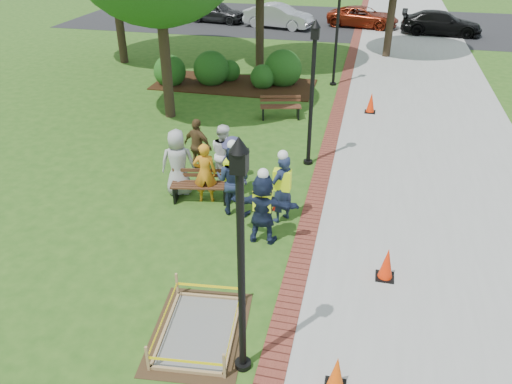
% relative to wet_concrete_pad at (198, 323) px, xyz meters
% --- Properties ---
extents(ground, '(100.00, 100.00, 0.00)m').
position_rel_wet_concrete_pad_xyz_m(ground, '(-0.27, 2.43, -0.23)').
color(ground, '#285116').
rests_on(ground, ground).
extents(sidewalk, '(6.00, 60.00, 0.02)m').
position_rel_wet_concrete_pad_xyz_m(sidewalk, '(4.73, 12.43, -0.22)').
color(sidewalk, '#9E9E99').
rests_on(sidewalk, ground).
extents(brick_edging, '(0.50, 60.00, 0.03)m').
position_rel_wet_concrete_pad_xyz_m(brick_edging, '(1.48, 12.43, -0.22)').
color(brick_edging, maroon).
rests_on(brick_edging, ground).
extents(mulch_bed, '(7.00, 3.00, 0.05)m').
position_rel_wet_concrete_pad_xyz_m(mulch_bed, '(-3.27, 14.43, -0.21)').
color(mulch_bed, '#381E0F').
rests_on(mulch_bed, ground).
extents(parking_lot, '(36.00, 12.00, 0.01)m').
position_rel_wet_concrete_pad_xyz_m(parking_lot, '(-0.27, 29.43, -0.23)').
color(parking_lot, black).
rests_on(parking_lot, ground).
extents(wet_concrete_pad, '(1.93, 2.47, 0.55)m').
position_rel_wet_concrete_pad_xyz_m(wet_concrete_pad, '(0.00, 0.00, 0.00)').
color(wet_concrete_pad, '#47331E').
rests_on(wet_concrete_pad, ground).
extents(bench_near, '(1.60, 0.77, 0.83)m').
position_rel_wet_concrete_pad_xyz_m(bench_near, '(-1.50, 4.57, 0.03)').
color(bench_near, '#53351C').
rests_on(bench_near, ground).
extents(bench_far, '(1.57, 0.84, 0.81)m').
position_rel_wet_concrete_pad_xyz_m(bench_far, '(-0.54, 10.95, 0.02)').
color(bench_far, brown).
rests_on(bench_far, ground).
extents(cone_front, '(0.35, 0.35, 0.69)m').
position_rel_wet_concrete_pad_xyz_m(cone_front, '(2.55, -0.66, 0.10)').
color(cone_front, black).
rests_on(cone_front, ground).
extents(cone_back, '(0.38, 0.38, 0.76)m').
position_rel_wet_concrete_pad_xyz_m(cone_back, '(3.32, 2.37, 0.13)').
color(cone_back, black).
rests_on(cone_back, ground).
extents(cone_far, '(0.40, 0.40, 0.79)m').
position_rel_wet_concrete_pad_xyz_m(cone_far, '(2.69, 12.30, 0.15)').
color(cone_far, black).
rests_on(cone_far, ground).
extents(toolbox, '(0.45, 0.35, 0.20)m').
position_rel_wet_concrete_pad_xyz_m(toolbox, '(0.32, 4.52, -0.14)').
color(toolbox, '#A7130C').
rests_on(toolbox, ground).
extents(lamp_near, '(0.28, 0.28, 4.26)m').
position_rel_wet_concrete_pad_xyz_m(lamp_near, '(0.98, -0.57, 2.25)').
color(lamp_near, black).
rests_on(lamp_near, ground).
extents(lamp_mid, '(0.28, 0.28, 4.26)m').
position_rel_wet_concrete_pad_xyz_m(lamp_mid, '(0.98, 7.43, 2.25)').
color(lamp_mid, black).
rests_on(lamp_mid, ground).
extents(lamp_far, '(0.28, 0.28, 4.26)m').
position_rel_wet_concrete_pad_xyz_m(lamp_far, '(0.98, 15.43, 2.25)').
color(lamp_far, black).
rests_on(lamp_far, ground).
extents(shrub_a, '(1.40, 1.40, 1.40)m').
position_rel_wet_concrete_pad_xyz_m(shrub_a, '(-6.03, 13.88, -0.23)').
color(shrub_a, '#214B15').
rests_on(shrub_a, ground).
extents(shrub_b, '(1.56, 1.56, 1.56)m').
position_rel_wet_concrete_pad_xyz_m(shrub_b, '(-4.30, 14.41, -0.23)').
color(shrub_b, '#214B15').
rests_on(shrub_b, ground).
extents(shrub_c, '(1.07, 1.07, 1.07)m').
position_rel_wet_concrete_pad_xyz_m(shrub_c, '(-1.97, 14.38, -0.23)').
color(shrub_c, '#214B15').
rests_on(shrub_c, ground).
extents(shrub_d, '(1.65, 1.65, 1.65)m').
position_rel_wet_concrete_pad_xyz_m(shrub_d, '(-1.21, 15.02, -0.23)').
color(shrub_d, '#214B15').
rests_on(shrub_d, ground).
extents(shrub_e, '(0.99, 0.99, 0.99)m').
position_rel_wet_concrete_pad_xyz_m(shrub_e, '(-3.67, 15.05, -0.23)').
color(shrub_e, '#214B15').
rests_on(shrub_e, ground).
extents(casual_person_a, '(0.68, 0.54, 1.84)m').
position_rel_wet_concrete_pad_xyz_m(casual_person_a, '(-2.18, 4.82, 0.69)').
color(casual_person_a, '#A0A0A0').
rests_on(casual_person_a, ground).
extents(casual_person_b, '(0.60, 0.46, 1.65)m').
position_rel_wet_concrete_pad_xyz_m(casual_person_b, '(-1.36, 4.59, 0.59)').
color(casual_person_b, orange).
rests_on(casual_person_b, ground).
extents(casual_person_c, '(0.63, 0.64, 1.71)m').
position_rel_wet_concrete_pad_xyz_m(casual_person_c, '(-1.18, 5.77, 0.62)').
color(casual_person_c, white).
rests_on(casual_person_c, ground).
extents(casual_person_d, '(0.61, 0.49, 1.64)m').
position_rel_wet_concrete_pad_xyz_m(casual_person_d, '(-2.09, 6.18, 0.59)').
color(casual_person_d, brown).
rests_on(casual_person_d, ground).
extents(casual_person_e, '(0.64, 0.63, 1.70)m').
position_rel_wet_concrete_pad_xyz_m(casual_person_e, '(-0.71, 5.06, 0.61)').
color(casual_person_e, '#36365F').
rests_on(casual_person_e, ground).
extents(hivis_worker_a, '(0.56, 0.37, 1.89)m').
position_rel_wet_concrete_pad_xyz_m(hivis_worker_a, '(0.51, 3.14, 0.70)').
color(hivis_worker_a, '#171F3E').
rests_on(hivis_worker_a, ground).
extents(hivis_worker_b, '(0.63, 0.67, 1.92)m').
position_rel_wet_concrete_pad_xyz_m(hivis_worker_b, '(0.77, 4.12, 0.71)').
color(hivis_worker_b, '#1A1A43').
rests_on(hivis_worker_b, ground).
extents(hivis_worker_c, '(0.64, 0.46, 2.01)m').
position_rel_wet_concrete_pad_xyz_m(hivis_worker_c, '(-0.49, 4.21, 0.76)').
color(hivis_worker_c, '#1B2747').
rests_on(hivis_worker_c, ground).
extents(parked_car_a, '(2.70, 4.90, 1.52)m').
position_rel_wet_concrete_pad_xyz_m(parked_car_a, '(-8.13, 27.61, -0.23)').
color(parked_car_a, black).
rests_on(parked_car_a, ground).
extents(parked_car_b, '(3.14, 5.26, 1.60)m').
position_rel_wet_concrete_pad_xyz_m(parked_car_b, '(-3.66, 26.74, -0.23)').
color(parked_car_b, '#B8B8BD').
rests_on(parked_car_b, ground).
extents(parked_car_c, '(2.53, 4.49, 1.38)m').
position_rel_wet_concrete_pad_xyz_m(parked_car_c, '(1.66, 28.30, -0.23)').
color(parked_car_c, maroon).
rests_on(parked_car_c, ground).
extents(parked_car_d, '(2.28, 4.74, 1.51)m').
position_rel_wet_concrete_pad_xyz_m(parked_car_d, '(6.42, 27.02, -0.23)').
color(parked_car_d, black).
rests_on(parked_car_d, ground).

